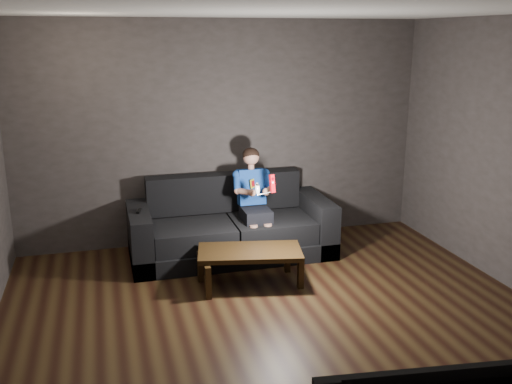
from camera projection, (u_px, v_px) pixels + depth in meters
name	position (u px, v px, depth m)	size (l,w,h in m)	color
floor	(287.00, 333.00, 4.97)	(5.00, 5.00, 0.00)	black
back_wall	(223.00, 133.00, 6.93)	(5.00, 0.04, 2.70)	#36312F
front_wall	(488.00, 333.00, 2.28)	(5.00, 0.04, 2.70)	#36312F
ceiling	(292.00, 8.00, 4.25)	(5.00, 5.00, 0.02)	silver
sofa	(230.00, 231.00, 6.67)	(2.33, 1.00, 0.90)	black
child	(254.00, 193.00, 6.56)	(0.46, 0.57, 1.14)	black
wii_remote_red	(272.00, 184.00, 6.11)	(0.06, 0.08, 0.20)	red
nunchuk_white	(257.00, 189.00, 6.09)	(0.06, 0.09, 0.14)	white
wii_remote_black	(139.00, 211.00, 6.23)	(0.06, 0.15, 0.03)	black
coffee_table	(250.00, 255.00, 5.84)	(1.14, 0.72, 0.38)	black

